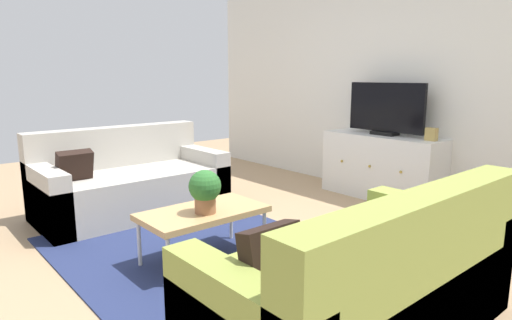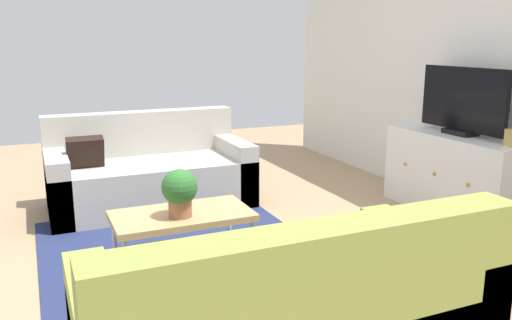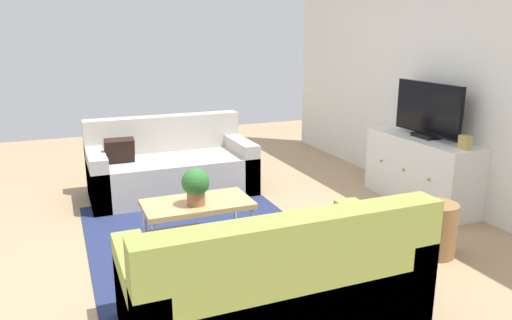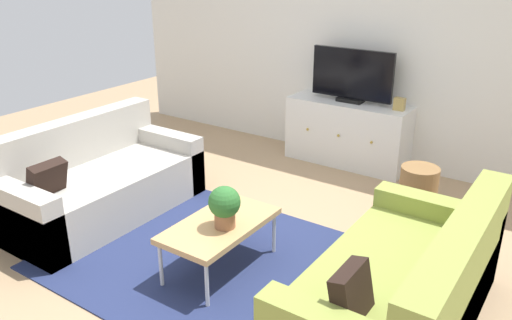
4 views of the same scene
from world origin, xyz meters
name	(u,v)px [view 3 (image 3 of 4)]	position (x,y,z in m)	size (l,w,h in m)	color
ground_plane	(219,238)	(0.00, 0.00, 0.00)	(10.00, 10.00, 0.00)	tan
wall_back	(457,75)	(0.00, 2.55, 1.35)	(6.40, 0.12, 2.70)	silver
area_rug	(202,240)	(0.00, -0.15, 0.01)	(2.50, 1.90, 0.01)	navy
couch_left_side	(170,168)	(-1.44, -0.10, 0.28)	(0.89, 1.77, 0.84)	#B2ADA3
couch_right_side	(276,289)	(1.44, -0.10, 0.28)	(0.89, 1.77, 0.84)	olive
coffee_table	(197,205)	(0.06, -0.20, 0.36)	(0.50, 0.90, 0.39)	tan
potted_plant	(196,185)	(0.13, -0.23, 0.57)	(0.23, 0.23, 0.31)	#936042
tv_console	(421,171)	(-0.08, 2.27, 0.35)	(1.34, 0.47, 0.71)	white
flat_screen_tv	(428,110)	(-0.08, 2.29, 0.99)	(0.91, 0.16, 0.57)	black
mantel_clock	(465,142)	(0.47, 2.27, 0.77)	(0.11, 0.07, 0.13)	tan
wicker_basket	(435,229)	(0.97, 1.53, 0.22)	(0.34, 0.34, 0.44)	olive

